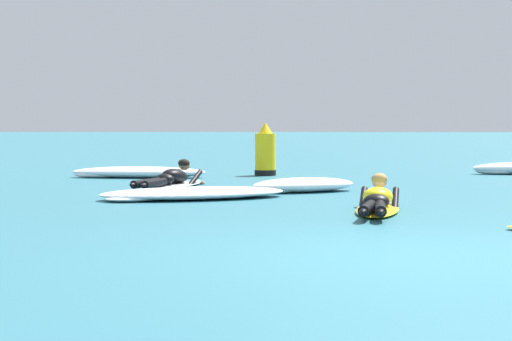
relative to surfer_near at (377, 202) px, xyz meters
name	(u,v)px	position (x,y,z in m)	size (l,w,h in m)	color
ground_plane	(335,179)	(-0.11, 6.39, -0.14)	(120.00, 120.00, 0.00)	#2D6B7A
surfer_near	(377,202)	(0.00, 0.00, 0.00)	(0.89, 2.46, 0.54)	yellow
surfer_far	(171,180)	(-3.21, 4.11, 0.00)	(1.22, 2.50, 0.54)	silver
whitewater_mid_left	(304,185)	(-0.86, 3.26, -0.03)	(2.01, 1.45, 0.24)	white
whitewater_mid_right	(139,172)	(-4.19, 6.72, -0.03)	(2.85, 0.86, 0.24)	white
whitewater_back	(193,193)	(-2.61, 1.98, -0.06)	(3.14, 2.04, 0.18)	white
channel_marker_buoy	(265,154)	(-1.56, 7.52, 0.33)	(0.47, 0.47, 1.15)	yellow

